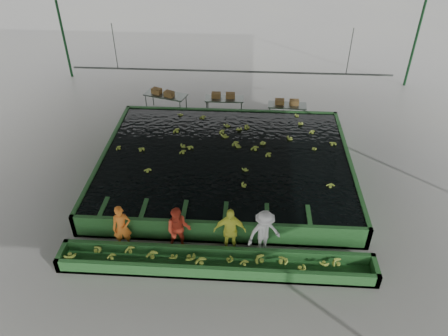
# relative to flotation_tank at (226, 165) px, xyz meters

# --- Properties ---
(ground) EXTENTS (80.00, 80.00, 0.00)m
(ground) POSITION_rel_flotation_tank_xyz_m (0.00, -1.50, -0.45)
(ground) COLOR gray
(ground) RESTS_ON ground
(shed_roof) EXTENTS (20.00, 22.00, 0.04)m
(shed_roof) POSITION_rel_flotation_tank_xyz_m (0.00, -1.50, 4.55)
(shed_roof) COLOR slate
(shed_roof) RESTS_ON shed_posts
(shed_posts) EXTENTS (20.00, 22.00, 5.00)m
(shed_posts) POSITION_rel_flotation_tank_xyz_m (0.00, -1.50, 2.05)
(shed_posts) COLOR #133D1D
(shed_posts) RESTS_ON ground
(flotation_tank) EXTENTS (10.00, 8.00, 0.90)m
(flotation_tank) POSITION_rel_flotation_tank_xyz_m (0.00, 0.00, 0.00)
(flotation_tank) COLOR #245826
(flotation_tank) RESTS_ON ground
(tank_water) EXTENTS (9.70, 7.70, 0.00)m
(tank_water) POSITION_rel_flotation_tank_xyz_m (0.00, -0.00, 0.40)
(tank_water) COLOR black
(tank_water) RESTS_ON flotation_tank
(sorting_trough) EXTENTS (10.00, 1.00, 0.50)m
(sorting_trough) POSITION_rel_flotation_tank_xyz_m (0.00, -5.10, -0.20)
(sorting_trough) COLOR #245826
(sorting_trough) RESTS_ON ground
(cableway_rail) EXTENTS (0.08, 0.08, 14.00)m
(cableway_rail) POSITION_rel_flotation_tank_xyz_m (0.00, 3.50, 2.55)
(cableway_rail) COLOR #59605B
(cableway_rail) RESTS_ON shed_roof
(rail_hanger_left) EXTENTS (0.04, 0.04, 2.00)m
(rail_hanger_left) POSITION_rel_flotation_tank_xyz_m (-5.00, 3.50, 3.55)
(rail_hanger_left) COLOR #59605B
(rail_hanger_left) RESTS_ON shed_roof
(rail_hanger_right) EXTENTS (0.04, 0.04, 2.00)m
(rail_hanger_right) POSITION_rel_flotation_tank_xyz_m (5.00, 3.50, 3.55)
(rail_hanger_right) COLOR #59605B
(rail_hanger_right) RESTS_ON shed_roof
(worker_a) EXTENTS (0.69, 0.54, 1.66)m
(worker_a) POSITION_rel_flotation_tank_xyz_m (-3.12, -4.30, 0.38)
(worker_a) COLOR orange
(worker_a) RESTS_ON ground
(worker_b) EXTENTS (0.86, 0.69, 1.69)m
(worker_b) POSITION_rel_flotation_tank_xyz_m (-1.27, -4.30, 0.40)
(worker_b) COLOR red
(worker_b) RESTS_ON ground
(worker_c) EXTENTS (1.07, 0.50, 1.78)m
(worker_c) POSITION_rel_flotation_tank_xyz_m (0.39, -4.30, 0.44)
(worker_c) COLOR #F8FF4E
(worker_c) RESTS_ON ground
(worker_d) EXTENTS (1.28, 1.03, 1.72)m
(worker_d) POSITION_rel_flotation_tank_xyz_m (1.49, -4.30, 0.41)
(worker_d) COLOR silver
(worker_d) RESTS_ON ground
(packing_table_left) EXTENTS (2.25, 1.40, 0.96)m
(packing_table_left) POSITION_rel_flotation_tank_xyz_m (-3.33, 5.23, 0.03)
(packing_table_left) COLOR #59605B
(packing_table_left) RESTS_ON ground
(packing_table_mid) EXTENTS (1.92, 0.78, 0.87)m
(packing_table_mid) POSITION_rel_flotation_tank_xyz_m (-0.37, 5.14, -0.02)
(packing_table_mid) COLOR #59605B
(packing_table_mid) RESTS_ON ground
(packing_table_right) EXTENTS (1.88, 0.83, 0.84)m
(packing_table_right) POSITION_rel_flotation_tank_xyz_m (2.73, 4.69, -0.03)
(packing_table_right) COLOR #59605B
(packing_table_right) RESTS_ON ground
(box_stack_left) EXTENTS (1.24, 0.80, 0.26)m
(box_stack_left) POSITION_rel_flotation_tank_xyz_m (-3.45, 5.16, 0.51)
(box_stack_left) COLOR brown
(box_stack_left) RESTS_ON packing_table_left
(box_stack_mid) EXTENTS (1.16, 0.33, 0.25)m
(box_stack_mid) POSITION_rel_flotation_tank_xyz_m (-0.43, 5.22, 0.42)
(box_stack_mid) COLOR brown
(box_stack_mid) RESTS_ON packing_table_mid
(box_stack_right) EXTENTS (1.15, 0.34, 0.25)m
(box_stack_right) POSITION_rel_flotation_tank_xyz_m (2.70, 4.74, 0.39)
(box_stack_right) COLOR brown
(box_stack_right) RESTS_ON packing_table_right
(floating_bananas) EXTENTS (9.05, 6.17, 0.12)m
(floating_bananas) POSITION_rel_flotation_tank_xyz_m (0.00, 0.80, 0.40)
(floating_bananas) COLOR #94AC36
(floating_bananas) RESTS_ON tank_water
(trough_bananas) EXTENTS (8.62, 0.57, 0.11)m
(trough_bananas) POSITION_rel_flotation_tank_xyz_m (0.00, -5.10, -0.05)
(trough_bananas) COLOR #94AC36
(trough_bananas) RESTS_ON sorting_trough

